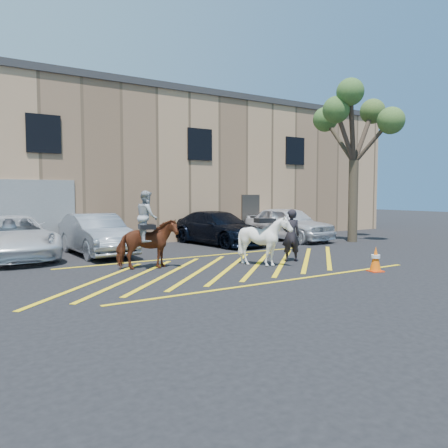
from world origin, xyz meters
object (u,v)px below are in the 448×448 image
car_white_pickup (12,238)px  tree (355,119)px  traffic_cone (376,259)px  handler (291,235)px  saddled_white (265,240)px  car_silver_sedan (96,234)px  car_blue_suv (218,228)px  car_white_suv (288,223)px  mounted_bay (147,238)px

car_white_pickup → tree: tree is taller
car_white_pickup → traffic_cone: bearing=-45.4°
handler → saddled_white: bearing=34.0°
car_silver_sedan → handler: bearing=-47.5°
car_blue_suv → handler: handler is taller
car_white_pickup → car_silver_sedan: 2.82m
car_white_suv → traffic_cone: size_ratio=6.56×
car_blue_suv → mounted_bay: bearing=-148.0°
traffic_cone → tree: tree is taller
car_blue_suv → traffic_cone: car_blue_suv is taller
car_white_suv → car_blue_suv: bearing=169.1°
saddled_white → tree: size_ratio=0.24×
handler → mounted_bay: bearing=9.0°
mounted_bay → saddled_white: mounted_bay is taller
car_white_suv → mounted_bay: bearing=-161.4°
car_blue_suv → mounted_bay: size_ratio=2.16×
car_white_pickup → handler: (7.79, -5.55, 0.12)m
car_blue_suv → traffic_cone: 8.24m
car_silver_sedan → tree: tree is taller
car_blue_suv → saddled_white: saddled_white is taller
saddled_white → tree: bearing=22.9°
car_blue_suv → handler: (-0.52, -5.46, 0.14)m
mounted_bay → traffic_cone: 6.74m
car_white_pickup → car_blue_suv: size_ratio=1.06×
car_white_pickup → tree: size_ratio=0.74×
car_silver_sedan → car_white_suv: car_white_suv is taller
car_silver_sedan → car_white_suv: 9.28m
car_silver_sedan → car_blue_suv: size_ratio=0.91×
car_blue_suv → tree: size_ratio=0.69×
mounted_bay → car_blue_suv: bearing=39.8°
car_white_pickup → car_silver_sedan: size_ratio=1.17×
car_white_pickup → car_white_suv: size_ratio=1.12×
car_white_suv → handler: bearing=-135.1°
car_silver_sedan → saddled_white: bearing=-57.1°
car_blue_suv → tree: (5.88, -2.45, 4.96)m
mounted_bay → traffic_cone: size_ratio=3.22×
car_silver_sedan → mounted_bay: (0.41, -3.85, 0.19)m
mounted_bay → saddled_white: (3.33, -1.42, -0.14)m
car_silver_sedan → car_blue_suv: bearing=2.0°
car_blue_suv → car_white_suv: bearing=-13.6°
traffic_cone → handler: bearing=106.5°
car_silver_sedan → car_blue_suv: (5.55, 0.43, -0.02)m
mounted_bay → saddled_white: size_ratio=1.36×
car_silver_sedan → tree: 12.61m
car_silver_sedan → saddled_white: saddled_white is taller
mounted_bay → saddled_white: bearing=-23.1°
car_silver_sedan → car_blue_suv: car_silver_sedan is taller
handler → tree: size_ratio=0.24×
handler → mounted_bay: mounted_bay is taller
saddled_white → handler: bearing=10.7°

